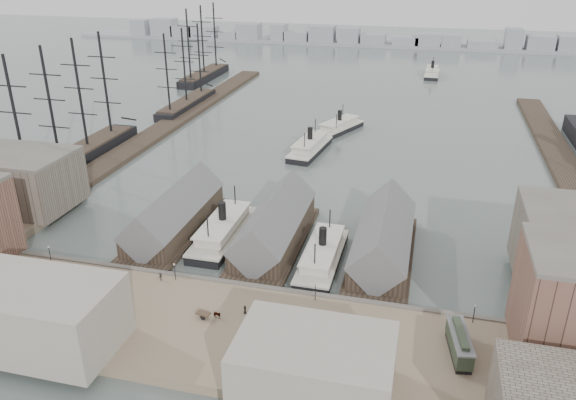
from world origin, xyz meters
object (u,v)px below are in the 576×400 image
(tram, at_px, (459,344))
(horse_cart_center, at_px, (212,315))
(horse_cart_left, at_px, (34,270))
(ferry_docked_west, at_px, (223,230))
(horse_cart_right, at_px, (293,357))

(tram, relative_size, horse_cart_center, 2.37)
(tram, relative_size, horse_cart_left, 2.52)
(tram, xyz_separation_m, horse_cart_left, (-87.55, 4.80, -1.25))
(ferry_docked_west, bearing_deg, horse_cart_center, -72.92)
(horse_cart_center, distance_m, horse_cart_right, 19.32)
(horse_cart_left, bearing_deg, ferry_docked_west, -48.72)
(tram, bearing_deg, horse_cart_center, 171.93)
(ferry_docked_west, bearing_deg, tram, -31.08)
(ferry_docked_west, xyz_separation_m, tram, (55.13, -33.23, 1.64))
(ferry_docked_west, xyz_separation_m, horse_cart_right, (28.11, -41.95, 0.35))
(ferry_docked_west, relative_size, horse_cart_left, 6.26)
(ferry_docked_west, distance_m, horse_cart_left, 43.12)
(horse_cart_left, xyz_separation_m, horse_cart_right, (60.53, -13.52, -0.04))
(ferry_docked_west, bearing_deg, horse_cart_right, -56.17)
(horse_cart_left, distance_m, horse_cart_right, 62.02)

